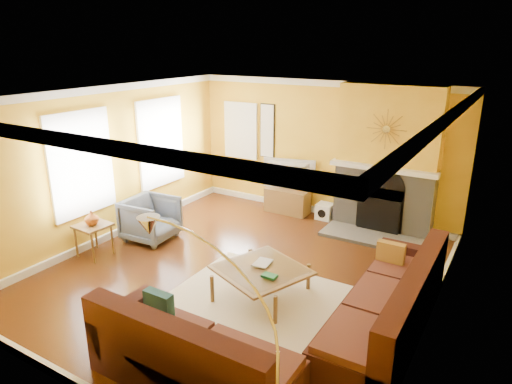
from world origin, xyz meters
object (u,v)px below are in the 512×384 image
Objects in this scene: coffee_table at (261,282)px; arc_lamp at (217,351)px; sectional_sofa at (291,292)px; media_console at (287,201)px; armchair at (151,219)px; side_table at (94,240)px.

arc_lamp reaches higher than coffee_table.
media_console is (-1.86, 3.50, -0.20)m from sectional_sofa.
side_table is (-0.34, -0.98, -0.11)m from armchair.
coffee_table is 3.35m from media_console.
armchair is at bearing -120.74° from media_console.
side_table is (-1.81, -3.45, 0.03)m from media_console.
sectional_sofa reaches higher than coffee_table.
coffee_table is 2.68m from arc_lamp.
coffee_table is 0.53× the size of arc_lamp.
arc_lamp is (2.17, -5.49, 0.78)m from media_console.
side_table is 0.27× the size of arc_lamp.
armchair is 1.04m from side_table.
arc_lamp is at bearing -134.06° from armchair.
arc_lamp is (3.98, -2.04, 0.75)m from side_table.
armchair is 1.53× the size of side_table.
armchair is 4.77m from arc_lamp.
coffee_table is at bearing 112.25° from arc_lamp.
armchair is (-1.47, -2.47, 0.14)m from media_console.
side_table is at bearing 179.21° from sectional_sofa.
media_console is 5.95m from arc_lamp.
sectional_sofa reaches higher than armchair.
side_table reaches higher than coffee_table.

